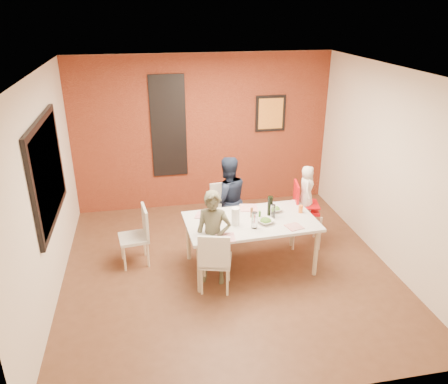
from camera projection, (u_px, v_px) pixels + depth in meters
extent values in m
plane|color=brown|center=(228.00, 269.00, 6.15)|extent=(4.50, 4.50, 0.00)
cube|color=white|center=(229.00, 72.00, 5.07)|extent=(4.50, 4.50, 0.02)
cube|color=#F1E1C8|center=(203.00, 133.00, 7.64)|extent=(4.50, 0.02, 2.70)
cube|color=#F1E1C8|center=(282.00, 280.00, 3.58)|extent=(4.50, 0.02, 2.70)
cube|color=#F1E1C8|center=(44.00, 193.00, 5.22)|extent=(0.02, 4.50, 2.70)
cube|color=#F1E1C8|center=(389.00, 168.00, 6.00)|extent=(0.02, 4.50, 2.70)
cube|color=maroon|center=(203.00, 133.00, 7.62)|extent=(4.50, 0.02, 2.70)
cube|color=black|center=(47.00, 171.00, 5.33)|extent=(0.05, 1.70, 1.30)
cube|color=black|center=(49.00, 171.00, 5.33)|extent=(0.02, 1.55, 1.15)
cube|color=silver|center=(169.00, 127.00, 7.44)|extent=(0.55, 0.03, 1.70)
cube|color=black|center=(169.00, 127.00, 7.44)|extent=(0.60, 0.03, 1.76)
cube|color=black|center=(270.00, 113.00, 7.69)|extent=(0.54, 0.03, 0.64)
cube|color=gold|center=(271.00, 114.00, 7.68)|extent=(0.44, 0.01, 0.54)
cube|color=silver|center=(251.00, 222.00, 5.92)|extent=(1.81, 1.07, 0.04)
cylinder|color=#C8B795|center=(199.00, 269.00, 5.53)|extent=(0.06, 0.06, 0.69)
cylinder|color=#C8B795|center=(188.00, 238.00, 6.26)|extent=(0.06, 0.06, 0.69)
cylinder|color=#C8B795|center=(316.00, 253.00, 5.88)|extent=(0.06, 0.06, 0.69)
cylinder|color=#C8B795|center=(293.00, 225.00, 6.61)|extent=(0.06, 0.06, 0.69)
cube|color=silver|center=(215.00, 261.00, 5.59)|extent=(0.49, 0.49, 0.05)
cube|color=silver|center=(214.00, 253.00, 5.33)|extent=(0.39, 0.14, 0.45)
cylinder|color=beige|center=(229.00, 268.00, 5.81)|extent=(0.03, 0.03, 0.39)
cylinder|color=beige|center=(227.00, 282.00, 5.51)|extent=(0.03, 0.03, 0.39)
cylinder|color=beige|center=(205.00, 267.00, 5.83)|extent=(0.03, 0.03, 0.39)
cylinder|color=beige|center=(202.00, 281.00, 5.53)|extent=(0.03, 0.03, 0.39)
cube|color=white|center=(225.00, 212.00, 6.90)|extent=(0.43, 0.43, 0.04)
cube|color=white|center=(222.00, 195.00, 6.97)|extent=(0.39, 0.08, 0.44)
cylinder|color=#BFAA8E|center=(218.00, 230.00, 6.80)|extent=(0.03, 0.03, 0.38)
cylinder|color=#BFAA8E|center=(213.00, 221.00, 7.08)|extent=(0.03, 0.03, 0.38)
cylinder|color=#BFAA8E|center=(238.00, 227.00, 6.89)|extent=(0.03, 0.03, 0.38)
cylinder|color=#BFAA8E|center=(231.00, 218.00, 7.16)|extent=(0.03, 0.03, 0.38)
cube|color=silver|center=(134.00, 238.00, 6.13)|extent=(0.44, 0.44, 0.04)
cube|color=silver|center=(145.00, 222.00, 6.09)|extent=(0.09, 0.40, 0.45)
cylinder|color=beige|center=(122.00, 247.00, 6.31)|extent=(0.03, 0.03, 0.39)
cylinder|color=beige|center=(144.00, 244.00, 6.40)|extent=(0.03, 0.03, 0.39)
cylinder|color=beige|center=(125.00, 259.00, 6.02)|extent=(0.03, 0.03, 0.39)
cylinder|color=beige|center=(148.00, 255.00, 6.12)|extent=(0.03, 0.03, 0.39)
cube|color=red|center=(306.00, 210.00, 6.58)|extent=(0.41, 0.41, 0.05)
cube|color=red|center=(296.00, 196.00, 6.49)|extent=(0.10, 0.35, 0.41)
cube|color=red|center=(307.00, 204.00, 6.54)|extent=(0.41, 0.41, 0.02)
cylinder|color=#C6AC93|center=(320.00, 234.00, 6.52)|extent=(0.03, 0.03, 0.54)
cylinder|color=#C6AC93|center=(294.00, 234.00, 6.52)|extent=(0.03, 0.03, 0.54)
cylinder|color=#C6AC93|center=(315.00, 222.00, 6.88)|extent=(0.03, 0.03, 0.54)
cylinder|color=#C6AC93|center=(290.00, 222.00, 6.88)|extent=(0.03, 0.03, 0.54)
imported|color=#504E39|center=(213.00, 238.00, 5.64)|extent=(0.55, 0.44, 1.30)
imported|color=#161E32|center=(227.00, 200.00, 6.64)|extent=(0.74, 0.61, 1.38)
imported|color=silver|center=(307.00, 188.00, 6.43)|extent=(0.31, 0.38, 0.68)
cube|color=silver|center=(225.00, 238.00, 5.46)|extent=(0.26, 0.26, 0.01)
cube|color=white|center=(249.00, 208.00, 6.26)|extent=(0.28, 0.28, 0.01)
cube|color=silver|center=(294.00, 227.00, 5.73)|extent=(0.24, 0.24, 0.01)
cube|color=silver|center=(204.00, 215.00, 6.04)|extent=(0.29, 0.29, 0.01)
imported|color=white|center=(266.00, 221.00, 5.83)|extent=(0.28, 0.28, 0.05)
imported|color=silver|center=(275.00, 209.00, 6.17)|extent=(0.23, 0.23, 0.05)
cylinder|color=black|center=(270.00, 206.00, 5.99)|extent=(0.08, 0.08, 0.29)
cylinder|color=white|center=(254.00, 220.00, 5.67)|extent=(0.08, 0.08, 0.22)
cylinder|color=silver|center=(273.00, 211.00, 5.95)|extent=(0.07, 0.07, 0.20)
cylinder|color=white|center=(236.00, 216.00, 5.75)|extent=(0.11, 0.11, 0.24)
cylinder|color=red|center=(255.00, 217.00, 5.86)|extent=(0.03, 0.03, 0.13)
cylinder|color=#367828|center=(260.00, 215.00, 5.91)|extent=(0.03, 0.03, 0.13)
cylinder|color=brown|center=(252.00, 213.00, 5.97)|extent=(0.04, 0.04, 0.14)
cylinder|color=orange|center=(301.00, 209.00, 6.11)|extent=(0.06, 0.06, 0.11)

